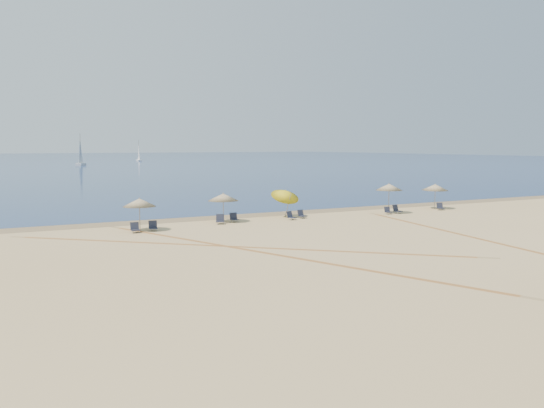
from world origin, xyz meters
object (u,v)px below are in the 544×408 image
(chair_2, at_px, (153,226))
(chair_6, at_px, (302,214))
(umbrella_3, at_px, (286,194))
(chair_7, at_px, (388,211))
(sailboat_2, at_px, (81,156))
(chair_5, at_px, (291,216))
(umbrella_4, at_px, (389,187))
(sailboat_0, at_px, (139,155))
(umbrella_1, at_px, (139,202))
(chair_4, at_px, (234,218))
(chair_1, at_px, (135,228))
(chair_9, at_px, (440,207))
(umbrella_2, at_px, (223,197))
(chair_3, at_px, (220,220))
(umbrella_5, at_px, (435,187))
(chair_8, at_px, (397,210))

(chair_2, xyz_separation_m, chair_6, (12.30, 1.12, -0.01))
(umbrella_3, bearing_deg, chair_7, -13.83)
(chair_2, relative_size, sailboat_2, 0.08)
(chair_5, bearing_deg, chair_6, 3.45)
(umbrella_4, xyz_separation_m, chair_2, (-20.58, -0.57, -1.93))
(umbrella_4, bearing_deg, chair_7, -134.74)
(chair_7, height_order, sailboat_0, sailboat_0)
(umbrella_1, distance_m, umbrella_4, 21.34)
(chair_2, height_order, chair_4, chair_2)
(chair_1, relative_size, chair_9, 0.86)
(chair_4, bearing_deg, umbrella_2, 165.57)
(umbrella_3, distance_m, chair_4, 5.09)
(chair_1, xyz_separation_m, sailboat_2, (16.92, 133.06, 2.48))
(chair_3, distance_m, chair_9, 20.88)
(umbrella_4, relative_size, chair_3, 2.96)
(chair_7, bearing_deg, sailboat_2, 104.24)
(umbrella_2, height_order, chair_4, umbrella_2)
(chair_6, bearing_deg, umbrella_4, -12.52)
(chair_3, bearing_deg, umbrella_4, 22.61)
(chair_2, bearing_deg, chair_3, 21.54)
(umbrella_4, xyz_separation_m, umbrella_5, (5.87, 0.71, -0.27))
(chair_2, bearing_deg, umbrella_4, 12.06)
(umbrella_1, height_order, umbrella_5, umbrella_5)
(umbrella_3, xyz_separation_m, sailboat_2, (4.18, 130.56, 0.89))
(umbrella_2, xyz_separation_m, chair_5, (5.15, -1.23, -1.60))
(chair_2, relative_size, chair_9, 0.95)
(chair_4, bearing_deg, umbrella_4, 1.61)
(chair_7, distance_m, chair_9, 6.04)
(umbrella_2, bearing_deg, umbrella_3, 3.56)
(chair_8, bearing_deg, umbrella_4, 124.27)
(chair_8, xyz_separation_m, sailboat_2, (-5.43, 132.72, 2.46))
(umbrella_3, relative_size, umbrella_4, 1.03)
(sailboat_2, bearing_deg, chair_4, -70.79)
(umbrella_2, distance_m, sailboat_2, 131.27)
(chair_8, xyz_separation_m, sailboat_0, (20.78, 169.80, 1.99))
(umbrella_3, xyz_separation_m, chair_8, (9.60, -2.16, -1.57))
(umbrella_1, bearing_deg, umbrella_5, 1.67)
(chair_6, bearing_deg, chair_1, 177.03)
(chair_9, bearing_deg, chair_5, -158.79)
(chair_2, relative_size, chair_7, 1.11)
(umbrella_5, xyz_separation_m, chair_2, (-26.45, -1.28, -1.66))
(chair_1, xyz_separation_m, chair_9, (27.45, 0.52, -0.01))
(chair_3, distance_m, sailboat_2, 132.20)
(chair_4, height_order, sailboat_2, sailboat_2)
(umbrella_4, distance_m, chair_1, 21.96)
(chair_1, distance_m, chair_2, 1.30)
(chair_1, xyz_separation_m, chair_6, (13.58, 1.37, -0.01))
(umbrella_2, relative_size, chair_7, 3.42)
(umbrella_4, bearing_deg, chair_9, -3.04)
(chair_8, distance_m, sailboat_2, 132.86)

